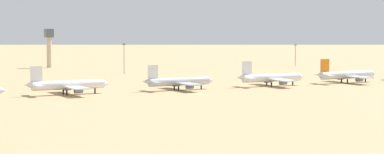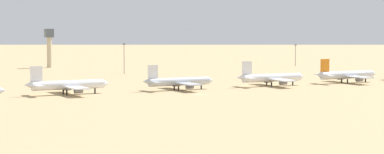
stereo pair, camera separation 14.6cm
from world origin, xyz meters
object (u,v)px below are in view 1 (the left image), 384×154
parked_jet_white_4 (271,78)px  parked_jet_orange_5 (346,75)px  parked_jet_white_3 (178,82)px  light_pole_east (124,57)px  light_pole_mid (295,54)px  parked_jet_white_2 (67,85)px  control_tower (49,44)px

parked_jet_white_4 → parked_jet_orange_5: 43.69m
parked_jet_white_3 → light_pole_east: bearing=80.7°
parked_jet_orange_5 → light_pole_east: (-72.22, 112.11, 6.05)m
parked_jet_orange_5 → light_pole_mid: light_pole_mid is taller
parked_jet_white_3 → light_pole_east: 110.23m
parked_jet_white_2 → parked_jet_white_4: size_ratio=1.01×
light_pole_east → parked_jet_orange_5: bearing=-57.2°
parked_jet_white_2 → light_pole_east: light_pole_east is taller
parked_jet_white_3 → parked_jet_white_4: size_ratio=0.95×
parked_jet_white_3 → parked_jet_orange_5: bearing=-1.3°
parked_jet_white_3 → parked_jet_orange_5: 92.02m
parked_jet_white_2 → parked_jet_orange_5: (142.67, -6.94, -0.02)m
parked_jet_white_3 → control_tower: control_tower is taller
light_pole_mid → parked_jet_white_3: bearing=-140.8°
parked_jet_white_2 → parked_jet_white_4: 99.15m
parked_jet_white_4 → light_pole_east: light_pole_east is taller
control_tower → parked_jet_white_3: bearing=-90.2°
parked_jet_white_4 → light_pole_east: bearing=108.2°
parked_jet_white_3 → control_tower: size_ratio=1.37×
parked_jet_white_4 → light_pole_east: size_ratio=2.08×
parked_jet_orange_5 → parked_jet_white_2: bearing=178.3°
parked_jet_orange_5 → control_tower: 214.05m
control_tower → light_pole_east: (19.19, -81.11, -5.40)m
parked_jet_white_2 → parked_jet_orange_5: parked_jet_white_2 is taller
parked_jet_white_3 → light_pole_east: light_pole_east is taller
control_tower → light_pole_mid: control_tower is taller
parked_jet_white_4 → parked_jet_white_2: bearing=-179.3°
parked_jet_white_4 → light_pole_east: 114.03m
parked_jet_orange_5 → light_pole_east: bearing=123.9°
parked_jet_white_3 → parked_jet_orange_5: size_ratio=0.95×
light_pole_east → control_tower: bearing=103.3°
parked_jet_white_3 → light_pole_mid: size_ratio=2.38×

